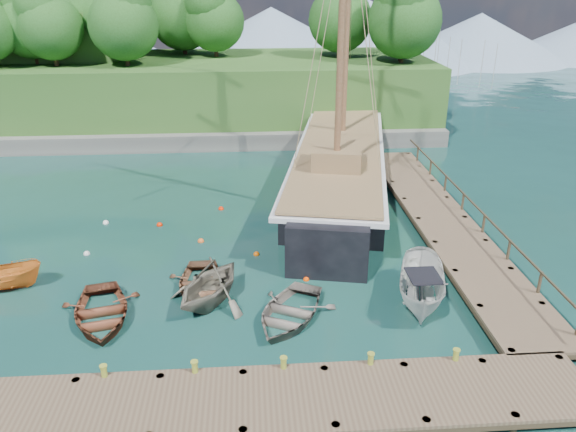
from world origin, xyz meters
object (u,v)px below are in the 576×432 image
at_px(cabin_boat_white, 421,305).
at_px(schooner, 339,173).
at_px(rowboat_1, 210,303).
at_px(rowboat_2, 201,291).
at_px(rowboat_0, 102,320).
at_px(rowboat_3, 289,319).
at_px(motorboat_orange, 3,289).

height_order(cabin_boat_white, schooner, schooner).
bearing_deg(cabin_boat_white, schooner, 111.95).
height_order(rowboat_1, rowboat_2, rowboat_1).
height_order(rowboat_0, rowboat_3, rowboat_0).
distance_m(motorboat_orange, schooner, 20.15).
xyz_separation_m(rowboat_2, rowboat_3, (3.72, -2.46, 0.00)).
xyz_separation_m(rowboat_0, schooner, (11.87, 13.81, 1.22)).
xyz_separation_m(rowboat_1, cabin_boat_white, (8.94, -0.82, 0.00)).
bearing_deg(schooner, cabin_boat_white, -72.39).
height_order(motorboat_orange, cabin_boat_white, cabin_boat_white).
bearing_deg(cabin_boat_white, rowboat_1, -169.20).
distance_m(rowboat_2, cabin_boat_white, 9.57).
relative_size(motorboat_orange, schooner, 0.12).
height_order(rowboat_2, motorboat_orange, motorboat_orange).
relative_size(rowboat_2, schooner, 0.14).
relative_size(rowboat_0, rowboat_2, 1.07).
bearing_deg(schooner, rowboat_0, -118.98).
distance_m(rowboat_0, rowboat_3, 7.62).
height_order(rowboat_3, schooner, schooner).
relative_size(rowboat_2, rowboat_3, 0.95).
bearing_deg(rowboat_1, cabin_boat_white, 24.56).
bearing_deg(cabin_boat_white, motorboat_orange, -172.09).
distance_m(rowboat_1, schooner, 14.92).
xyz_separation_m(motorboat_orange, schooner, (16.81, 11.05, 1.22)).
height_order(rowboat_3, cabin_boat_white, cabin_boat_white).
bearing_deg(rowboat_3, rowboat_2, 172.96).
xyz_separation_m(rowboat_3, schooner, (4.27, 14.31, 1.22)).
relative_size(rowboat_1, schooner, 0.14).
bearing_deg(rowboat_1, rowboat_0, -137.51).
bearing_deg(rowboat_2, cabin_boat_white, -13.09).
xyz_separation_m(rowboat_2, schooner, (7.99, 11.84, 1.22)).
distance_m(rowboat_3, cabin_boat_white, 5.71).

